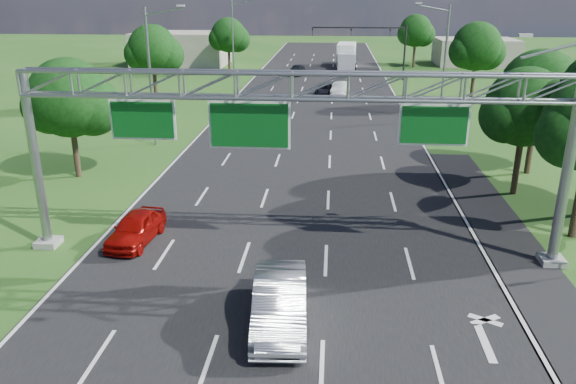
# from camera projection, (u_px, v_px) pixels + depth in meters

# --- Properties ---
(ground) EXTENTS (220.00, 220.00, 0.00)m
(ground) POSITION_uv_depth(u_px,v_px,m) (306.00, 148.00, 41.95)
(ground) COLOR #1C4815
(ground) RESTS_ON ground
(road) EXTENTS (18.00, 180.00, 0.02)m
(road) POSITION_uv_depth(u_px,v_px,m) (306.00, 148.00, 41.95)
(road) COLOR black
(road) RESTS_ON ground
(road_flare) EXTENTS (3.00, 30.00, 0.02)m
(road_flare) POSITION_uv_depth(u_px,v_px,m) (507.00, 243.00, 26.17)
(road_flare) COLOR black
(road_flare) RESTS_ON ground
(sign_gantry) EXTENTS (23.50, 1.00, 9.56)m
(sign_gantry) POSITION_uv_depth(u_px,v_px,m) (294.00, 101.00, 22.71)
(sign_gantry) COLOR gray
(sign_gantry) RESTS_ON ground
(traffic_signal) EXTENTS (12.21, 0.24, 7.00)m
(traffic_signal) POSITION_uv_depth(u_px,v_px,m) (378.00, 39.00, 72.46)
(traffic_signal) COLOR black
(traffic_signal) RESTS_ON ground
(streetlight_l_near) EXTENTS (2.97, 0.22, 10.16)m
(streetlight_l_near) POSITION_uv_depth(u_px,v_px,m) (152.00, 71.00, 40.92)
(streetlight_l_near) COLOR gray
(streetlight_l_near) RESTS_ON ground
(streetlight_l_far) EXTENTS (2.97, 0.22, 10.16)m
(streetlight_l_far) POSITION_uv_depth(u_px,v_px,m) (234.00, 35.00, 73.75)
(streetlight_l_far) COLOR gray
(streetlight_l_far) RESTS_ON ground
(streetlight_r_mid) EXTENTS (2.97, 0.22, 10.16)m
(streetlight_r_mid) POSITION_uv_depth(u_px,v_px,m) (443.00, 58.00, 48.59)
(streetlight_r_mid) COLOR gray
(streetlight_r_mid) RESTS_ON ground
(tree_verge_la) EXTENTS (5.76, 4.80, 7.40)m
(tree_verge_la) POSITION_uv_depth(u_px,v_px,m) (71.00, 102.00, 33.93)
(tree_verge_la) COLOR #2D2116
(tree_verge_la) RESTS_ON ground
(tree_verge_lb) EXTENTS (5.76, 4.80, 8.06)m
(tree_verge_lb) POSITION_uv_depth(u_px,v_px,m) (154.00, 51.00, 55.43)
(tree_verge_lb) COLOR #2D2116
(tree_verge_lb) RESTS_ON ground
(tree_verge_lc) EXTENTS (5.76, 4.80, 7.62)m
(tree_verge_lc) POSITION_uv_depth(u_px,v_px,m) (229.00, 37.00, 78.80)
(tree_verge_lc) COLOR #2D2116
(tree_verge_lc) RESTS_ON ground
(tree_verge_rd) EXTENTS (5.76, 4.80, 8.28)m
(tree_verge_rd) POSITION_uv_depth(u_px,v_px,m) (477.00, 49.00, 55.74)
(tree_verge_rd) COLOR #2D2116
(tree_verge_rd) RESTS_ON ground
(tree_verge_re) EXTENTS (5.76, 4.80, 7.84)m
(tree_verge_re) POSITION_uv_depth(u_px,v_px,m) (416.00, 32.00, 84.18)
(tree_verge_re) COLOR #2D2116
(tree_verge_re) RESTS_ON ground
(building_left) EXTENTS (14.00, 10.00, 5.00)m
(building_left) POSITION_uv_depth(u_px,v_px,m) (181.00, 49.00, 87.80)
(building_left) COLOR gray
(building_left) RESTS_ON ground
(building_right) EXTENTS (12.00, 9.00, 4.00)m
(building_right) POSITION_uv_depth(u_px,v_px,m) (475.00, 52.00, 88.22)
(building_right) COLOR gray
(building_right) RESTS_ON ground
(red_coupe) EXTENTS (2.06, 4.28, 1.41)m
(red_coupe) POSITION_uv_depth(u_px,v_px,m) (136.00, 228.00, 26.04)
(red_coupe) COLOR #930A06
(red_coupe) RESTS_ON ground
(silver_sedan) EXTENTS (2.17, 5.33, 1.72)m
(silver_sedan) POSITION_uv_depth(u_px,v_px,m) (280.00, 303.00, 19.51)
(silver_sedan) COLOR #B4B8C0
(silver_sedan) RESTS_ON ground
(car_queue_b) EXTENTS (2.29, 4.28, 1.14)m
(car_queue_b) POSITION_uv_depth(u_px,v_px,m) (325.00, 90.00, 63.20)
(car_queue_b) COLOR black
(car_queue_b) RESTS_ON ground
(car_queue_c) EXTENTS (2.30, 4.54, 1.48)m
(car_queue_c) POSITION_uv_depth(u_px,v_px,m) (297.00, 70.00, 77.57)
(car_queue_c) COLOR black
(car_queue_c) RESTS_ON ground
(car_queue_d) EXTENTS (2.24, 4.82, 1.53)m
(car_queue_d) POSITION_uv_depth(u_px,v_px,m) (340.00, 89.00, 62.40)
(car_queue_d) COLOR silver
(car_queue_d) RESTS_ON ground
(box_truck) EXTENTS (3.08, 9.27, 3.45)m
(box_truck) POSITION_uv_depth(u_px,v_px,m) (346.00, 56.00, 85.84)
(box_truck) COLOR white
(box_truck) RESTS_ON ground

